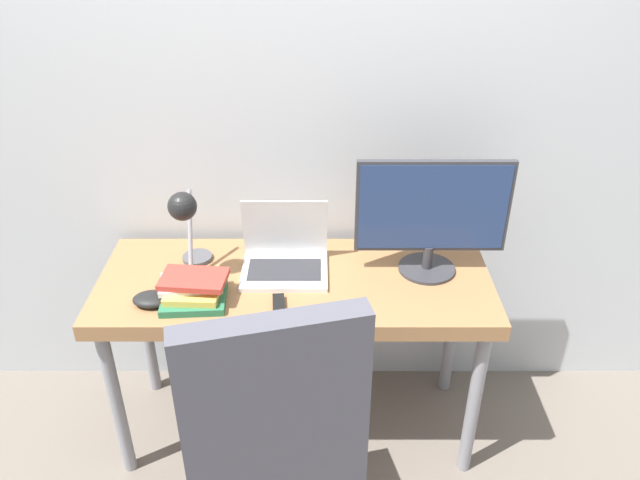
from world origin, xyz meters
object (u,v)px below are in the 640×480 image
object	(u,v)px
office_chair	(273,448)
book_stack	(195,289)
monitor	(434,214)
laptop	(286,257)
game_controller	(154,299)
desk_lamp	(187,217)

from	to	relation	value
office_chair	book_stack	size ratio (longest dim) A/B	4.86
monitor	book_stack	size ratio (longest dim) A/B	2.24
laptop	book_stack	xyz separation A→B (m)	(-0.30, -0.19, -0.01)
office_chair	book_stack	xyz separation A→B (m)	(-0.30, 0.55, 0.15)
laptop	book_stack	distance (m)	0.36
monitor	game_controller	distance (m)	1.02
monitor	office_chair	bearing A→B (deg)	-125.74
book_stack	laptop	bearing A→B (deg)	32.26
monitor	laptop	bearing A→B (deg)	179.59
office_chair	book_stack	bearing A→B (deg)	118.47
desk_lamp	office_chair	size ratio (longest dim) A/B	0.29
game_controller	laptop	bearing A→B (deg)	26.16
office_chair	book_stack	distance (m)	0.65
laptop	book_stack	size ratio (longest dim) A/B	1.29
game_controller	desk_lamp	bearing A→B (deg)	59.00
book_stack	game_controller	bearing A→B (deg)	-169.47
book_stack	game_controller	world-z (taller)	book_stack
office_chair	game_controller	world-z (taller)	office_chair
office_chair	monitor	bearing A→B (deg)	54.26
desk_lamp	office_chair	bearing A→B (deg)	-64.66
desk_lamp	game_controller	xyz separation A→B (m)	(-0.11, -0.18, -0.22)
book_stack	game_controller	distance (m)	0.14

